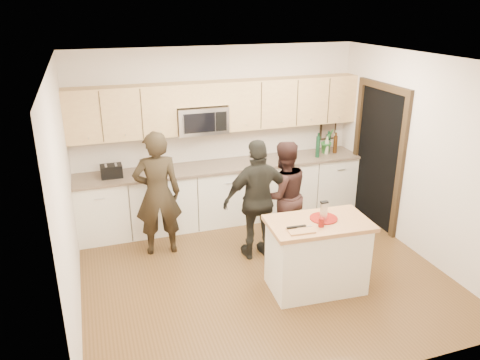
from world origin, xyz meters
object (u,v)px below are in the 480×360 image
object	(u,v)px
woman_center	(283,195)
woman_right	(258,200)
island	(317,255)
woman_left	(158,194)
toaster	(111,171)

from	to	relation	value
woman_center	woman_right	world-z (taller)	woman_right
island	woman_right	bearing A→B (deg)	115.48
woman_left	island	bearing A→B (deg)	142.49
toaster	woman_right	world-z (taller)	woman_right
toaster	woman_left	size ratio (longest dim) A/B	0.17
toaster	woman_left	xyz separation A→B (m)	(0.54, -0.69, -0.16)
woman_right	woman_center	bearing A→B (deg)	-160.20
woman_center	toaster	bearing A→B (deg)	-29.74
woman_left	woman_center	xyz separation A→B (m)	(1.68, -0.37, -0.09)
island	woman_left	xyz separation A→B (m)	(-1.65, 1.50, 0.42)
island	woman_right	xyz separation A→B (m)	(-0.39, 0.97, 0.38)
woman_right	island	bearing A→B (deg)	111.33
woman_center	woman_right	distance (m)	0.45
woman_left	woman_right	xyz separation A→B (m)	(1.26, -0.53, -0.04)
island	woman_center	xyz separation A→B (m)	(0.03, 1.13, 0.33)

